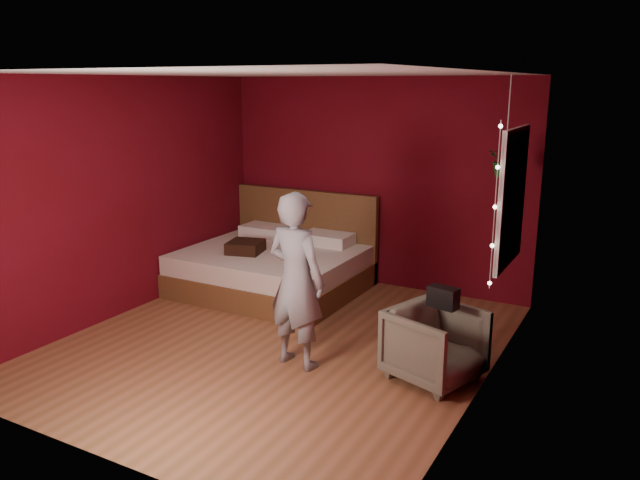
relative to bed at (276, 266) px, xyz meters
The scene contains 10 objects.
floor 1.73m from the bed, 56.07° to the right, with size 4.50×4.50×0.00m, color brown.
room_walls 2.19m from the bed, 56.07° to the right, with size 4.04×4.54×2.62m.
window 3.19m from the bed, ahead, with size 0.05×0.97×1.27m.
fairy_lights 3.30m from the bed, 19.74° to the right, with size 0.04×0.04×1.45m.
bed is the anchor object (origin of this frame).
person 2.26m from the bed, 52.31° to the right, with size 0.59×0.39×1.61m, color slate.
armchair 2.92m from the bed, 29.18° to the right, with size 0.69×0.71×0.65m, color #615C4C.
handbag 2.95m from the bed, 27.81° to the right, with size 0.26×0.13×0.18m, color black.
throw_pillow 0.49m from the bed, 124.54° to the right, with size 0.39×0.39×0.14m, color black.
hanging_plant 3.08m from the bed, ahead, with size 0.36×0.32×1.01m.
Camera 1 is at (3.13, -4.87, 2.52)m, focal length 35.00 mm.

